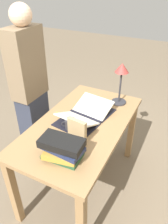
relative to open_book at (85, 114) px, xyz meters
name	(u,v)px	position (x,y,z in m)	size (l,w,h in m)	color
ground_plane	(82,182)	(0.09, 0.01, -0.80)	(12.00, 12.00, 0.00)	#70604C
reading_desk	(82,133)	(0.09, 0.01, -0.14)	(1.31, 0.72, 0.77)	#937047
open_book	(85,114)	(0.00, 0.00, 0.00)	(0.58, 0.42, 0.11)	black
book_stack_tall	(62,148)	(0.51, 0.08, 0.05)	(0.24, 0.31, 0.15)	#234C2D
book_standing_upright	(77,131)	(0.33, 0.09, 0.07)	(0.05, 0.15, 0.20)	tan
reading_lamp	(121,75)	(-0.38, 0.18, 0.26)	(0.14, 0.14, 0.41)	#2D2D33
coffee_mug	(70,124)	(0.21, -0.04, 0.02)	(0.09, 0.12, 0.09)	#28282D
pencil	(62,115)	(0.06, -0.20, -0.03)	(0.03, 0.14, 0.01)	gold
person_reader	(31,93)	(-0.08, -0.67, 0.02)	(0.36, 0.22, 1.66)	#2D3342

